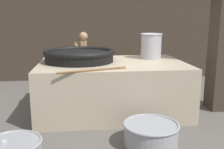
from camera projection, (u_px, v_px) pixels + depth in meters
ground_plane at (112, 110)px, 5.61m from camera, size 60.00×60.00×0.00m
back_wall at (101, 16)px, 8.20m from camera, size 8.17×0.24×4.00m
hearth_platform at (112, 87)px, 5.50m from camera, size 2.97×1.98×1.04m
giant_wok_near at (79, 55)px, 5.43m from camera, size 1.47×1.47×0.25m
stock_pot at (151, 46)px, 5.81m from camera, size 0.48×0.48×0.56m
stirring_paddle at (96, 70)px, 4.50m from camera, size 1.19×0.46×0.04m
cook at (84, 61)px, 6.68m from camera, size 0.38×0.58×1.59m
prep_bowl_meat at (151, 133)px, 4.02m from camera, size 0.86×0.86×0.36m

